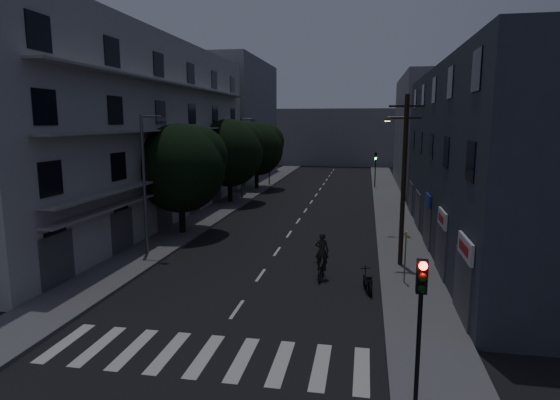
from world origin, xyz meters
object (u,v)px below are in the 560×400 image
(bus_stop_sign, at_px, (406,247))
(cyclist, at_px, (322,263))
(utility_pole, at_px, (404,178))
(motorcycle, at_px, (368,283))
(traffic_signal_near, at_px, (421,303))

(bus_stop_sign, xyz_separation_m, cyclist, (-3.99, 0.27, -1.09))
(utility_pole, height_order, motorcycle, utility_pole)
(bus_stop_sign, relative_size, cyclist, 1.06)
(utility_pole, xyz_separation_m, motorcycle, (-1.74, -4.17, -4.43))
(bus_stop_sign, bearing_deg, cyclist, 176.18)
(motorcycle, distance_m, cyclist, 2.72)
(cyclist, bearing_deg, bus_stop_sign, -1.22)
(bus_stop_sign, bearing_deg, motorcycle, -145.07)
(motorcycle, xyz_separation_m, cyclist, (-2.26, 1.47, 0.36))
(bus_stop_sign, height_order, cyclist, bus_stop_sign)
(cyclist, bearing_deg, traffic_signal_near, -68.65)
(cyclist, bearing_deg, utility_pole, 36.63)
(utility_pole, bearing_deg, motorcycle, -112.61)
(traffic_signal_near, bearing_deg, bus_stop_sign, 87.41)
(utility_pole, bearing_deg, bus_stop_sign, -90.20)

